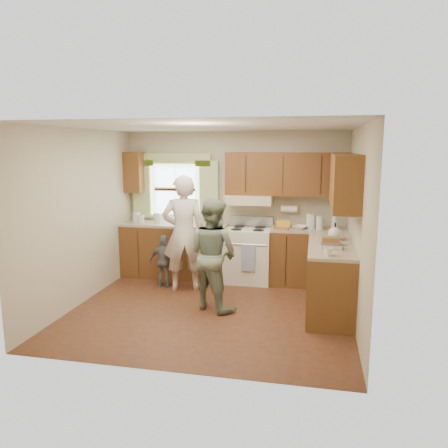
% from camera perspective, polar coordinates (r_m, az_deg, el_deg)
% --- Properties ---
extents(room, '(3.80, 3.80, 3.80)m').
position_cam_1_polar(room, '(5.87, -1.75, 0.33)').
color(room, '#492516').
rests_on(room, ground).
extents(kitchen_fixtures, '(3.80, 2.25, 2.15)m').
position_cam_1_polar(kitchen_fixtures, '(6.88, 5.34, -1.74)').
color(kitchen_fixtures, '#41230D').
rests_on(kitchen_fixtures, ground).
extents(stove, '(0.76, 0.67, 1.07)m').
position_cam_1_polar(stove, '(7.35, 3.18, -3.92)').
color(stove, silver).
rests_on(stove, ground).
extents(woman_left, '(0.77, 0.62, 1.82)m').
position_cam_1_polar(woman_left, '(6.82, -5.29, -1.23)').
color(woman_left, beige).
rests_on(woman_left, ground).
extents(woman_right, '(0.95, 0.88, 1.56)m').
position_cam_1_polar(woman_right, '(6.05, -1.47, -3.95)').
color(woman_right, '#294735').
rests_on(woman_right, ground).
extents(child, '(0.50, 0.22, 0.85)m').
position_cam_1_polar(child, '(7.12, -7.80, -4.83)').
color(child, slate).
rests_on(child, ground).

